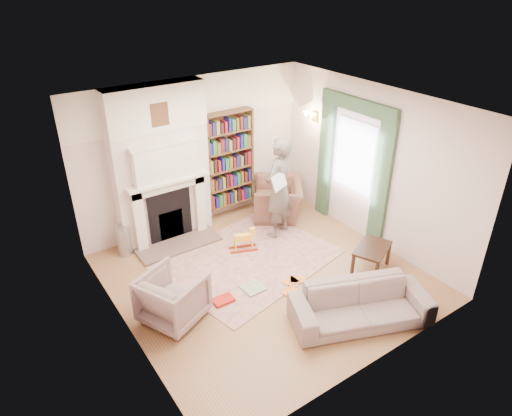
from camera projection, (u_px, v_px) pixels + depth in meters
floor at (265, 276)px, 7.40m from camera, size 4.50×4.50×0.00m
ceiling at (267, 106)px, 6.07m from camera, size 4.50×4.50×0.00m
wall_back at (195, 153)px, 8.37m from camera, size 4.50×0.00×4.50m
wall_front at (382, 276)px, 5.10m from camera, size 4.50×0.00×4.50m
wall_left at (117, 247)px, 5.62m from camera, size 0.00×4.50×4.50m
wall_right at (372, 166)px, 7.85m from camera, size 0.00×4.50×4.50m
fireplace at (161, 167)px, 7.86m from camera, size 1.70×0.58×2.80m
bookcase at (229, 159)px, 8.70m from camera, size 1.00×0.24×1.85m
window at (355, 156)px, 8.11m from camera, size 0.02×0.90×1.30m
curtain_left at (382, 183)px, 7.71m from camera, size 0.07×0.32×2.40m
curtain_right at (326, 158)px, 8.72m from camera, size 0.07×0.32×2.40m
pelmet at (358, 105)px, 7.65m from camera, size 0.09×1.70×0.24m
wall_sconce at (307, 118)px, 8.60m from camera, size 0.20×0.24×0.24m
rug at (249, 259)px, 7.81m from camera, size 3.14×2.65×0.01m
armchair_reading at (278, 199)px, 9.06m from camera, size 1.37×1.40×0.69m
armchair_left at (173, 298)px, 6.36m from camera, size 1.07×1.05×0.74m
sofa at (361, 305)px, 6.36m from camera, size 2.08×1.42×0.56m
man_reading at (279, 188)px, 8.12m from camera, size 0.82×0.69×1.90m
newspaper at (279, 181)px, 7.78m from camera, size 0.40×0.26×0.26m
coffee_table at (371, 259)px, 7.44m from camera, size 0.82×0.70×0.45m
paraffin_heater at (124, 240)px, 7.84m from camera, size 0.30×0.30×0.55m
rocking_horse at (243, 240)px, 7.97m from camera, size 0.53×0.36×0.43m
board_game at (253, 288)px, 7.10m from camera, size 0.33×0.33×0.03m
game_box_lid at (223, 300)px, 6.82m from camera, size 0.32×0.22×0.05m
comic_annuals at (293, 284)px, 7.19m from camera, size 0.59×0.43×0.02m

